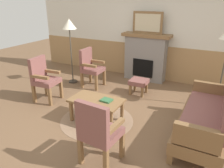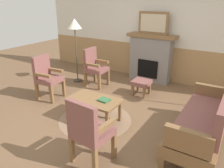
{
  "view_description": "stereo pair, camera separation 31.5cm",
  "coord_description": "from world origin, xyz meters",
  "px_view_note": "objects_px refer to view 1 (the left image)",
  "views": [
    {
      "loc": [
        1.9,
        -3.31,
        2.19
      ],
      "look_at": [
        0.0,
        0.35,
        0.55
      ],
      "focal_mm": 35.34,
      "sensor_mm": 36.0,
      "label": 1
    },
    {
      "loc": [
        2.17,
        -3.15,
        2.19
      ],
      "look_at": [
        0.0,
        0.35,
        0.55
      ],
      "focal_mm": 35.34,
      "sensor_mm": 36.0,
      "label": 2
    }
  ],
  "objects_px": {
    "coffee_table": "(96,102)",
    "floor_lamp_by_chairs": "(69,28)",
    "book_on_table": "(106,100)",
    "framed_picture": "(147,23)",
    "armchair_by_window_left": "(90,66)",
    "fireplace": "(146,57)",
    "armchair_near_fireplace": "(44,77)",
    "armchair_front_left": "(98,130)",
    "couch": "(207,117)",
    "footstool": "(139,83)"
  },
  "relations": [
    {
      "from": "couch",
      "to": "fireplace",
      "type": "bearing_deg",
      "value": 129.31
    },
    {
      "from": "footstool",
      "to": "armchair_near_fireplace",
      "type": "relative_size",
      "value": 0.41
    },
    {
      "from": "couch",
      "to": "book_on_table",
      "type": "bearing_deg",
      "value": -169.86
    },
    {
      "from": "framed_picture",
      "to": "coffee_table",
      "type": "height_order",
      "value": "framed_picture"
    },
    {
      "from": "couch",
      "to": "footstool",
      "type": "relative_size",
      "value": 4.5
    },
    {
      "from": "couch",
      "to": "book_on_table",
      "type": "relative_size",
      "value": 9.23
    },
    {
      "from": "book_on_table",
      "to": "armchair_front_left",
      "type": "bearing_deg",
      "value": -66.95
    },
    {
      "from": "couch",
      "to": "armchair_front_left",
      "type": "distance_m",
      "value": 1.8
    },
    {
      "from": "floor_lamp_by_chairs",
      "to": "couch",
      "type": "bearing_deg",
      "value": -17.63
    },
    {
      "from": "framed_picture",
      "to": "coffee_table",
      "type": "bearing_deg",
      "value": -90.69
    },
    {
      "from": "book_on_table",
      "to": "armchair_near_fireplace",
      "type": "relative_size",
      "value": 0.2
    },
    {
      "from": "fireplace",
      "to": "floor_lamp_by_chairs",
      "type": "height_order",
      "value": "floor_lamp_by_chairs"
    },
    {
      "from": "armchair_near_fireplace",
      "to": "armchair_by_window_left",
      "type": "height_order",
      "value": "same"
    },
    {
      "from": "coffee_table",
      "to": "floor_lamp_by_chairs",
      "type": "height_order",
      "value": "floor_lamp_by_chairs"
    },
    {
      "from": "framed_picture",
      "to": "couch",
      "type": "relative_size",
      "value": 0.44
    },
    {
      "from": "fireplace",
      "to": "armchair_by_window_left",
      "type": "bearing_deg",
      "value": -133.6
    },
    {
      "from": "footstool",
      "to": "armchair_by_window_left",
      "type": "xyz_separation_m",
      "value": [
        -1.29,
        -0.09,
        0.25
      ]
    },
    {
      "from": "couch",
      "to": "armchair_by_window_left",
      "type": "relative_size",
      "value": 1.84
    },
    {
      "from": "framed_picture",
      "to": "coffee_table",
      "type": "distance_m",
      "value": 2.82
    },
    {
      "from": "armchair_near_fireplace",
      "to": "book_on_table",
      "type": "bearing_deg",
      "value": -7.53
    },
    {
      "from": "coffee_table",
      "to": "book_on_table",
      "type": "height_order",
      "value": "book_on_table"
    },
    {
      "from": "floor_lamp_by_chairs",
      "to": "armchair_front_left",
      "type": "bearing_deg",
      "value": -46.89
    },
    {
      "from": "fireplace",
      "to": "footstool",
      "type": "bearing_deg",
      "value": -78.12
    },
    {
      "from": "framed_picture",
      "to": "armchair_by_window_left",
      "type": "relative_size",
      "value": 0.82
    },
    {
      "from": "coffee_table",
      "to": "armchair_by_window_left",
      "type": "xyz_separation_m",
      "value": [
        -1.04,
        1.43,
        0.15
      ]
    },
    {
      "from": "framed_picture",
      "to": "floor_lamp_by_chairs",
      "type": "relative_size",
      "value": 0.48
    },
    {
      "from": "couch",
      "to": "coffee_table",
      "type": "distance_m",
      "value": 1.89
    },
    {
      "from": "footstool",
      "to": "armchair_near_fireplace",
      "type": "distance_m",
      "value": 2.18
    },
    {
      "from": "book_on_table",
      "to": "floor_lamp_by_chairs",
      "type": "bearing_deg",
      "value": 142.42
    },
    {
      "from": "armchair_front_left",
      "to": "floor_lamp_by_chairs",
      "type": "bearing_deg",
      "value": 133.11
    },
    {
      "from": "coffee_table",
      "to": "book_on_table",
      "type": "relative_size",
      "value": 4.92
    },
    {
      "from": "book_on_table",
      "to": "armchair_by_window_left",
      "type": "xyz_separation_m",
      "value": [
        -1.24,
        1.4,
        0.08
      ]
    },
    {
      "from": "coffee_table",
      "to": "floor_lamp_by_chairs",
      "type": "bearing_deg",
      "value": 138.65
    },
    {
      "from": "coffee_table",
      "to": "footstool",
      "type": "bearing_deg",
      "value": 80.74
    },
    {
      "from": "armchair_near_fireplace",
      "to": "armchair_by_window_left",
      "type": "xyz_separation_m",
      "value": [
        0.47,
        1.18,
        0.0
      ]
    },
    {
      "from": "framed_picture",
      "to": "book_on_table",
      "type": "distance_m",
      "value": 2.77
    },
    {
      "from": "armchair_by_window_left",
      "to": "floor_lamp_by_chairs",
      "type": "relative_size",
      "value": 0.58
    },
    {
      "from": "book_on_table",
      "to": "footstool",
      "type": "bearing_deg",
      "value": 87.97
    },
    {
      "from": "fireplace",
      "to": "armchair_near_fireplace",
      "type": "relative_size",
      "value": 1.33
    },
    {
      "from": "book_on_table",
      "to": "framed_picture",
      "type": "bearing_deg",
      "value": 93.73
    },
    {
      "from": "footstool",
      "to": "armchair_near_fireplace",
      "type": "xyz_separation_m",
      "value": [
        -1.76,
        -1.27,
        0.25
      ]
    },
    {
      "from": "armchair_front_left",
      "to": "floor_lamp_by_chairs",
      "type": "xyz_separation_m",
      "value": [
        -2.25,
        2.41,
        0.91
      ]
    },
    {
      "from": "fireplace",
      "to": "framed_picture",
      "type": "distance_m",
      "value": 0.91
    },
    {
      "from": "framed_picture",
      "to": "footstool",
      "type": "relative_size",
      "value": 2.0
    },
    {
      "from": "fireplace",
      "to": "framed_picture",
      "type": "relative_size",
      "value": 1.62
    },
    {
      "from": "couch",
      "to": "armchair_front_left",
      "type": "xyz_separation_m",
      "value": [
        -1.24,
        -1.3,
        0.14
      ]
    },
    {
      "from": "framed_picture",
      "to": "armchair_by_window_left",
      "type": "xyz_separation_m",
      "value": [
        -1.07,
        -1.13,
        -1.02
      ]
    },
    {
      "from": "armchair_front_left",
      "to": "armchair_near_fireplace",
      "type": "bearing_deg",
      "value": 150.08
    },
    {
      "from": "coffee_table",
      "to": "armchair_near_fireplace",
      "type": "distance_m",
      "value": 1.54
    },
    {
      "from": "book_on_table",
      "to": "armchair_by_window_left",
      "type": "bearing_deg",
      "value": 131.42
    }
  ]
}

